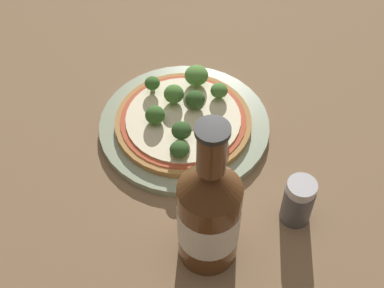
{
  "coord_description": "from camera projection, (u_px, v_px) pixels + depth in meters",
  "views": [
    {
      "loc": [
        0.44,
        -0.32,
        0.58
      ],
      "look_at": [
        0.09,
        -0.06,
        0.06
      ],
      "focal_mm": 50.0,
      "sensor_mm": 36.0,
      "label": 1
    }
  ],
  "objects": [
    {
      "name": "pizza",
      "position": [
        183.0,
        121.0,
        0.77
      ],
      "size": [
        0.2,
        0.2,
        0.01
      ],
      "color": "#B77F42",
      "rests_on": "plate"
    },
    {
      "name": "broccoli_floret_2",
      "position": [
        181.0,
        131.0,
        0.73
      ],
      "size": [
        0.03,
        0.03,
        0.03
      ],
      "color": "#89A866",
      "rests_on": "pizza"
    },
    {
      "name": "broccoli_floret_7",
      "position": [
        179.0,
        150.0,
        0.71
      ],
      "size": [
        0.03,
        0.03,
        0.02
      ],
      "color": "#89A866",
      "rests_on": "pizza"
    },
    {
      "name": "beer_bottle",
      "position": [
        209.0,
        213.0,
        0.59
      ],
      "size": [
        0.07,
        0.07,
        0.22
      ],
      "color": "#563319",
      "rests_on": "ground_plane"
    },
    {
      "name": "plate",
      "position": [
        184.0,
        126.0,
        0.78
      ],
      "size": [
        0.25,
        0.25,
        0.01
      ],
      "color": "#93A384",
      "rests_on": "ground_plane"
    },
    {
      "name": "broccoli_floret_5",
      "position": [
        152.0,
        83.0,
        0.78
      ],
      "size": [
        0.02,
        0.02,
        0.03
      ],
      "color": "#89A866",
      "rests_on": "pizza"
    },
    {
      "name": "broccoli_floret_8",
      "position": [
        153.0,
        113.0,
        0.75
      ],
      "size": [
        0.03,
        0.03,
        0.03
      ],
      "color": "#89A866",
      "rests_on": "pizza"
    },
    {
      "name": "broccoli_floret_3",
      "position": [
        174.0,
        94.0,
        0.77
      ],
      "size": [
        0.03,
        0.03,
        0.03
      ],
      "color": "#89A866",
      "rests_on": "pizza"
    },
    {
      "name": "broccoli_floret_0",
      "position": [
        196.0,
        75.0,
        0.79
      ],
      "size": [
        0.04,
        0.04,
        0.03
      ],
      "color": "#89A866",
      "rests_on": "pizza"
    },
    {
      "name": "broccoli_floret_4",
      "position": [
        222.0,
        130.0,
        0.73
      ],
      "size": [
        0.03,
        0.03,
        0.02
      ],
      "color": "#89A866",
      "rests_on": "pizza"
    },
    {
      "name": "ground_plane",
      "position": [
        187.0,
        117.0,
        0.8
      ],
      "size": [
        3.0,
        3.0,
        0.0
      ],
      "primitive_type": "plane",
      "color": "#846647"
    },
    {
      "name": "broccoli_floret_6",
      "position": [
        219.0,
        91.0,
        0.78
      ],
      "size": [
        0.03,
        0.03,
        0.02
      ],
      "color": "#89A866",
      "rests_on": "pizza"
    },
    {
      "name": "broccoli_floret_1",
      "position": [
        195.0,
        99.0,
        0.76
      ],
      "size": [
        0.03,
        0.03,
        0.03
      ],
      "color": "#89A866",
      "rests_on": "pizza"
    },
    {
      "name": "pepper_shaker",
      "position": [
        298.0,
        201.0,
        0.66
      ],
      "size": [
        0.04,
        0.04,
        0.07
      ],
      "color": "#4C4C51",
      "rests_on": "ground_plane"
    }
  ]
}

